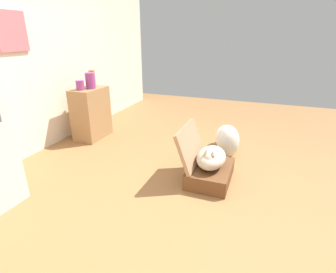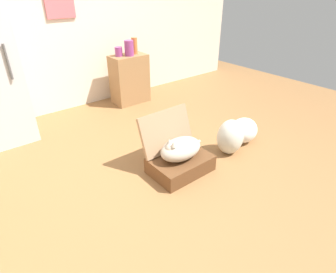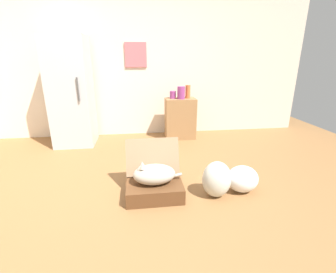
# 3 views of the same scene
# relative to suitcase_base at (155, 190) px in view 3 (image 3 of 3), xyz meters

# --- Properties ---
(ground_plane) EXTENTS (7.68, 7.68, 0.00)m
(ground_plane) POSITION_rel_suitcase_base_xyz_m (-0.24, 0.00, -0.08)
(ground_plane) COLOR olive
(ground_plane) RESTS_ON ground
(wall_back) EXTENTS (6.40, 0.15, 2.60)m
(wall_back) POSITION_rel_suitcase_base_xyz_m (-0.24, 2.26, 1.22)
(wall_back) COLOR beige
(wall_back) RESTS_ON ground
(suitcase_base) EXTENTS (0.58, 0.41, 0.16)m
(suitcase_base) POSITION_rel_suitcase_base_xyz_m (0.00, 0.00, 0.00)
(suitcase_base) COLOR brown
(suitcase_base) RESTS_ON ground
(suitcase_lid) EXTENTS (0.58, 0.17, 0.40)m
(suitcase_lid) POSITION_rel_suitcase_base_xyz_m (0.00, 0.22, 0.28)
(suitcase_lid) COLOR #9B7756
(suitcase_lid) RESTS_ON suitcase_base
(cat) EXTENTS (0.51, 0.28, 0.24)m
(cat) POSITION_rel_suitcase_base_xyz_m (-0.01, 0.00, 0.18)
(cat) COLOR #B2A899
(cat) RESTS_ON suitcase_base
(plastic_bag_white) EXTENTS (0.30, 0.27, 0.39)m
(plastic_bag_white) POSITION_rel_suitcase_base_xyz_m (0.64, -0.07, 0.11)
(plastic_bag_white) COLOR silver
(plastic_bag_white) RESTS_ON ground
(plastic_bag_clear) EXTENTS (0.34, 0.29, 0.29)m
(plastic_bag_clear) POSITION_rel_suitcase_base_xyz_m (0.95, -0.01, 0.06)
(plastic_bag_clear) COLOR white
(plastic_bag_clear) RESTS_ON ground
(refrigerator) EXTENTS (0.62, 0.64, 1.71)m
(refrigerator) POSITION_rel_suitcase_base_xyz_m (-1.18, 1.80, 0.78)
(refrigerator) COLOR #B7BABC
(refrigerator) RESTS_ON ground
(side_table) EXTENTS (0.52, 0.32, 0.71)m
(side_table) POSITION_rel_suitcase_base_xyz_m (0.60, 1.85, 0.28)
(side_table) COLOR olive
(side_table) RESTS_ON ground
(vase_tall) EXTENTS (0.10, 0.10, 0.13)m
(vase_tall) POSITION_rel_suitcase_base_xyz_m (0.47, 1.88, 0.70)
(vase_tall) COLOR #8C387A
(vase_tall) RESTS_ON side_table
(vase_short) EXTENTS (0.09, 0.09, 0.23)m
(vase_short) POSITION_rel_suitcase_base_xyz_m (0.73, 1.87, 0.75)
(vase_short) COLOR #CC6B38
(vase_short) RESTS_ON side_table
(vase_round) EXTENTS (0.13, 0.13, 0.21)m
(vase_round) POSITION_rel_suitcase_base_xyz_m (0.60, 1.81, 0.74)
(vase_round) COLOR #8C387A
(vase_round) RESTS_ON side_table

